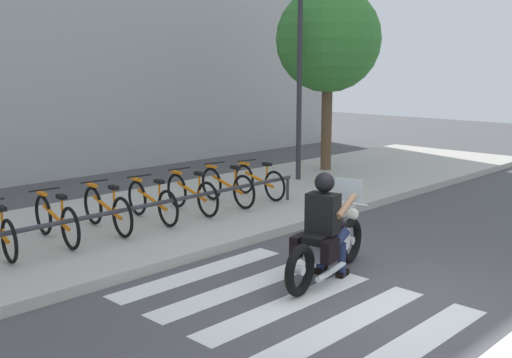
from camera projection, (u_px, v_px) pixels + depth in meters
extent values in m
plane|color=#4C4C4F|center=(388.00, 301.00, 7.27)|extent=(48.00, 48.00, 0.00)
cube|color=#B7B2A8|center=(142.00, 222.00, 10.68)|extent=(24.00, 4.40, 0.15)
cube|color=white|center=(409.00, 347.00, 6.08)|extent=(2.80, 0.40, 0.01)
cube|color=white|center=(344.00, 324.00, 6.62)|extent=(2.80, 0.40, 0.01)
cube|color=white|center=(288.00, 304.00, 7.17)|extent=(2.80, 0.40, 0.01)
cube|color=white|center=(241.00, 287.00, 7.72)|extent=(2.80, 0.40, 0.01)
cube|color=white|center=(200.00, 273.00, 8.27)|extent=(2.80, 0.40, 0.01)
torus|color=black|center=(350.00, 240.00, 8.66)|extent=(0.66, 0.25, 0.65)
cylinder|color=silver|center=(350.00, 240.00, 8.66)|extent=(0.14, 0.12, 0.12)
torus|color=black|center=(300.00, 270.00, 7.39)|extent=(0.66, 0.25, 0.65)
cylinder|color=silver|center=(300.00, 270.00, 7.39)|extent=(0.14, 0.12, 0.12)
cube|color=silver|center=(327.00, 244.00, 8.00)|extent=(0.87, 0.44, 0.28)
ellipsoid|color=black|center=(334.00, 224.00, 8.13)|extent=(0.57, 0.38, 0.22)
cube|color=black|center=(320.00, 237.00, 7.80)|extent=(0.61, 0.39, 0.10)
cube|color=black|center=(299.00, 246.00, 7.80)|extent=(0.34, 0.18, 0.28)
cube|color=black|center=(330.00, 251.00, 7.56)|extent=(0.34, 0.18, 0.28)
cylinder|color=silver|center=(347.00, 203.00, 8.42)|extent=(0.16, 0.61, 0.03)
sphere|color=white|center=(352.00, 214.00, 8.63)|extent=(0.18, 0.18, 0.18)
cube|color=silver|center=(348.00, 190.00, 8.42)|extent=(0.12, 0.40, 0.32)
cylinder|color=silver|center=(331.00, 271.00, 7.75)|extent=(0.75, 0.23, 0.08)
cube|color=black|center=(323.00, 213.00, 7.79)|extent=(0.34, 0.44, 0.52)
sphere|color=black|center=(325.00, 182.00, 7.74)|extent=(0.26, 0.26, 0.26)
cylinder|color=#9E7051|center=(316.00, 202.00, 8.08)|extent=(0.53, 0.19, 0.26)
cylinder|color=#9E7051|center=(346.00, 206.00, 7.85)|extent=(0.53, 0.19, 0.26)
cylinder|color=#1E284C|center=(316.00, 236.00, 8.07)|extent=(0.46, 0.23, 0.24)
cylinder|color=#1E284C|center=(320.00, 256.00, 8.22)|extent=(0.11, 0.11, 0.48)
cube|color=black|center=(321.00, 269.00, 8.29)|extent=(0.26, 0.15, 0.08)
cylinder|color=#1E284C|center=(338.00, 239.00, 7.90)|extent=(0.46, 0.23, 0.24)
cylinder|color=#1E284C|center=(342.00, 260.00, 8.06)|extent=(0.11, 0.11, 0.48)
cube|color=black|center=(343.00, 273.00, 8.13)|extent=(0.26, 0.15, 0.08)
torus|color=black|center=(9.00, 241.00, 8.14)|extent=(0.12, 0.62, 0.62)
cylinder|color=orange|center=(2.00, 222.00, 8.28)|extent=(0.04, 0.04, 0.38)
cube|color=black|center=(1.00, 208.00, 8.24)|extent=(0.12, 0.21, 0.06)
torus|color=black|center=(43.00, 215.00, 9.52)|extent=(0.12, 0.64, 0.64)
torus|color=black|center=(70.00, 228.00, 8.73)|extent=(0.12, 0.64, 0.64)
cylinder|color=orange|center=(56.00, 217.00, 9.11)|extent=(0.16, 0.93, 0.25)
cylinder|color=orange|center=(62.00, 210.00, 8.88)|extent=(0.04, 0.04, 0.39)
cube|color=black|center=(61.00, 197.00, 8.85)|extent=(0.12, 0.21, 0.06)
cylinder|color=black|center=(44.00, 190.00, 9.36)|extent=(0.48, 0.08, 0.03)
cube|color=orange|center=(42.00, 193.00, 9.45)|extent=(0.11, 0.29, 0.04)
torus|color=black|center=(93.00, 205.00, 10.14)|extent=(0.12, 0.65, 0.65)
torus|color=black|center=(123.00, 217.00, 9.35)|extent=(0.12, 0.65, 0.65)
cylinder|color=orange|center=(107.00, 207.00, 9.73)|extent=(0.16, 0.94, 0.26)
cylinder|color=orange|center=(114.00, 200.00, 9.50)|extent=(0.04, 0.04, 0.40)
cube|color=black|center=(114.00, 188.00, 9.47)|extent=(0.12, 0.21, 0.06)
cylinder|color=black|center=(95.00, 181.00, 9.98)|extent=(0.48, 0.08, 0.03)
cube|color=orange|center=(92.00, 185.00, 10.08)|extent=(0.11, 0.29, 0.04)
torus|color=black|center=(137.00, 198.00, 10.77)|extent=(0.12, 0.63, 0.63)
torus|color=black|center=(168.00, 209.00, 9.98)|extent=(0.12, 0.63, 0.63)
cylinder|color=orange|center=(152.00, 199.00, 10.36)|extent=(0.16, 0.93, 0.25)
cylinder|color=orange|center=(160.00, 193.00, 10.13)|extent=(0.04, 0.04, 0.38)
cube|color=black|center=(159.00, 182.00, 10.10)|extent=(0.12, 0.21, 0.06)
cylinder|color=black|center=(139.00, 176.00, 10.61)|extent=(0.48, 0.08, 0.03)
cube|color=orange|center=(137.00, 179.00, 10.70)|extent=(0.11, 0.29, 0.04)
torus|color=black|center=(177.00, 190.00, 11.38)|extent=(0.12, 0.64, 0.64)
torus|color=black|center=(208.00, 199.00, 10.61)|extent=(0.12, 0.64, 0.64)
cylinder|color=orange|center=(192.00, 191.00, 10.98)|extent=(0.16, 0.90, 0.25)
cylinder|color=orange|center=(199.00, 184.00, 10.76)|extent=(0.04, 0.04, 0.39)
cube|color=black|center=(199.00, 174.00, 10.72)|extent=(0.12, 0.21, 0.06)
cylinder|color=black|center=(179.00, 169.00, 11.22)|extent=(0.48, 0.08, 0.03)
cube|color=orange|center=(176.00, 172.00, 11.31)|extent=(0.11, 0.29, 0.04)
torus|color=black|center=(212.00, 184.00, 12.01)|extent=(0.12, 0.65, 0.65)
torus|color=black|center=(244.00, 192.00, 11.23)|extent=(0.12, 0.65, 0.65)
cylinder|color=orange|center=(227.00, 184.00, 11.61)|extent=(0.16, 0.92, 0.25)
cylinder|color=orange|center=(235.00, 178.00, 11.38)|extent=(0.04, 0.04, 0.40)
cube|color=black|center=(235.00, 167.00, 11.34)|extent=(0.12, 0.21, 0.06)
cylinder|color=black|center=(214.00, 163.00, 11.85)|extent=(0.48, 0.08, 0.03)
cube|color=orange|center=(211.00, 166.00, 11.94)|extent=(0.11, 0.29, 0.04)
torus|color=black|center=(244.00, 179.00, 12.61)|extent=(0.12, 0.61, 0.61)
torus|color=black|center=(275.00, 186.00, 11.88)|extent=(0.12, 0.61, 0.61)
cylinder|color=orange|center=(259.00, 179.00, 12.23)|extent=(0.15, 0.86, 0.24)
cylinder|color=orange|center=(267.00, 173.00, 12.02)|extent=(0.04, 0.04, 0.37)
cube|color=black|center=(267.00, 164.00, 11.99)|extent=(0.12, 0.21, 0.06)
cylinder|color=black|center=(247.00, 160.00, 12.46)|extent=(0.48, 0.08, 0.03)
cube|color=orange|center=(244.00, 163.00, 12.55)|extent=(0.11, 0.29, 0.04)
cylinder|color=#333338|center=(150.00, 205.00, 9.66)|extent=(6.79, 0.07, 0.07)
cylinder|color=#333338|center=(288.00, 189.00, 12.06)|extent=(0.06, 0.06, 0.45)
cylinder|color=#2D2D33|center=(299.00, 93.00, 13.92)|extent=(0.12, 0.12, 4.35)
cylinder|color=brown|center=(326.00, 127.00, 15.47)|extent=(0.27, 0.27, 2.51)
sphere|color=#387F33|center=(328.00, 39.00, 15.07)|extent=(2.63, 2.63, 2.63)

